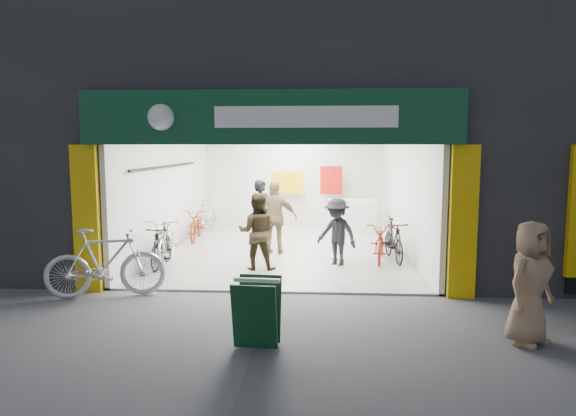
# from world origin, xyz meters

# --- Properties ---
(ground) EXTENTS (60.00, 60.00, 0.00)m
(ground) POSITION_xyz_m (0.00, 0.00, 0.00)
(ground) COLOR #56565B
(ground) RESTS_ON ground
(building) EXTENTS (17.00, 10.27, 8.00)m
(building) POSITION_xyz_m (0.91, 4.99, 4.31)
(building) COLOR #232326
(building) RESTS_ON ground
(bike_left_front) EXTENTS (0.95, 2.05, 1.04)m
(bike_left_front) POSITION_xyz_m (-2.50, 2.15, 0.52)
(bike_left_front) COLOR silver
(bike_left_front) RESTS_ON ground
(bike_left_midfront) EXTENTS (0.49, 1.58, 0.94)m
(bike_left_midfront) POSITION_xyz_m (-2.50, 1.77, 0.47)
(bike_left_midfront) COLOR black
(bike_left_midfront) RESTS_ON ground
(bike_left_midback) EXTENTS (0.72, 1.75, 0.90)m
(bike_left_midback) POSITION_xyz_m (-2.50, 4.91, 0.45)
(bike_left_midback) COLOR maroon
(bike_left_midback) RESTS_ON ground
(bike_left_back) EXTENTS (0.67, 1.87, 1.10)m
(bike_left_back) POSITION_xyz_m (-2.50, 6.24, 0.55)
(bike_left_back) COLOR #B2B1B6
(bike_left_back) RESTS_ON ground
(bike_right_front) EXTENTS (0.61, 1.63, 0.95)m
(bike_right_front) POSITION_xyz_m (2.50, 2.68, 0.48)
(bike_right_front) COLOR black
(bike_right_front) RESTS_ON ground
(bike_right_mid) EXTENTS (0.83, 1.79, 0.91)m
(bike_right_mid) POSITION_xyz_m (2.21, 2.69, 0.45)
(bike_right_mid) COLOR maroon
(bike_right_mid) RESTS_ON ground
(bike_right_back) EXTENTS (0.70, 1.68, 0.98)m
(bike_right_back) POSITION_xyz_m (2.50, 3.99, 0.49)
(bike_right_back) COLOR silver
(bike_right_back) RESTS_ON ground
(parked_bike) EXTENTS (2.08, 1.10, 1.20)m
(parked_bike) POSITION_xyz_m (-2.80, -0.39, 0.60)
(parked_bike) COLOR silver
(parked_bike) RESTS_ON ground
(customer_a) EXTENTS (0.75, 0.73, 1.73)m
(customer_a) POSITION_xyz_m (-0.63, 4.10, 0.87)
(customer_a) COLOR black
(customer_a) RESTS_ON ground
(customer_b) EXTENTS (0.79, 0.62, 1.63)m
(customer_b) POSITION_xyz_m (-0.45, 1.66, 0.81)
(customer_b) COLOR #352718
(customer_b) RESTS_ON ground
(customer_c) EXTENTS (1.10, 1.01, 1.48)m
(customer_c) POSITION_xyz_m (1.21, 2.08, 0.74)
(customer_c) COLOR black
(customer_c) RESTS_ON ground
(customer_d) EXTENTS (1.06, 0.49, 1.78)m
(customer_d) POSITION_xyz_m (-0.21, 3.22, 0.89)
(customer_d) COLOR #836B4C
(customer_d) RESTS_ON ground
(pedestrian_near) EXTENTS (0.94, 0.89, 1.62)m
(pedestrian_near) POSITION_xyz_m (3.57, -2.08, 0.81)
(pedestrian_near) COLOR #8D6D52
(pedestrian_near) RESTS_ON ground
(sandwich_board) EXTENTS (0.60, 0.62, 0.88)m
(sandwich_board) POSITION_xyz_m (0.05, -2.43, 0.48)
(sandwich_board) COLOR #0D371B
(sandwich_board) RESTS_ON ground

